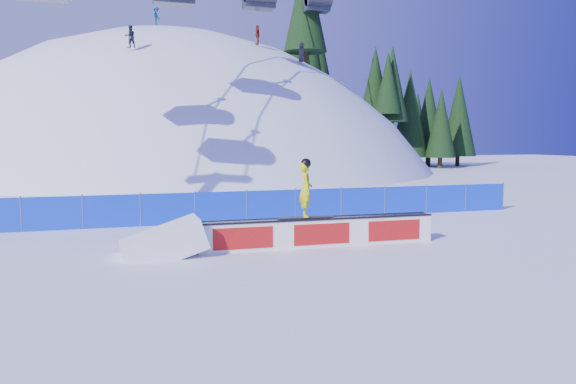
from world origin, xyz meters
name	(u,v)px	position (x,y,z in m)	size (l,w,h in m)	color
ground	(311,240)	(0.00, 0.00, 0.00)	(160.00, 160.00, 0.00)	white
snow_hill	(173,340)	(0.00, 42.00, -18.00)	(64.00, 64.00, 64.00)	white
treeline	(384,80)	(23.17, 39.57, 9.72)	(24.67, 9.82, 20.76)	#332214
safety_fence	(271,205)	(0.00, 4.50, 0.60)	(22.05, 0.05, 1.30)	#0D34DD
rail_box	(319,232)	(-0.15, -1.14, 0.43)	(7.30, 0.63, 0.88)	white
snow_ramp	(164,256)	(-4.71, -1.07, 0.00)	(2.21, 1.47, 0.83)	white
snowboarder	(306,189)	(-0.58, -1.14, 1.74)	(1.70, 0.67, 1.77)	black
distant_skiers	(203,32)	(1.94, 31.54, 12.18)	(15.35, 10.57, 5.26)	#1D212B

